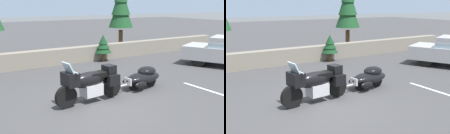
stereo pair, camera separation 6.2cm
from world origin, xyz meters
The scene contains 6 objects.
ground_plane centered at (0.00, 0.00, 0.00)m, with size 80.00×80.00×0.00m, color #424244.
stone_guard_wall centered at (0.43, 5.91, 0.39)m, with size 24.00×0.56×0.79m.
touring_motorcycle centered at (-0.07, 0.39, 0.62)m, with size 2.31×0.89×1.33m.
car_shaped_trailer centered at (2.17, 0.63, 0.41)m, with size 2.23×0.88×0.76m.
pine_tree_secondary centered at (5.93, 7.55, 2.85)m, with size 1.50×1.50×4.55m.
pine_sapling_near centered at (3.40, 5.44, 0.86)m, with size 0.84×0.84×1.37m.
Camera 1 is at (-3.78, -6.67, 2.93)m, focal length 44.20 mm.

